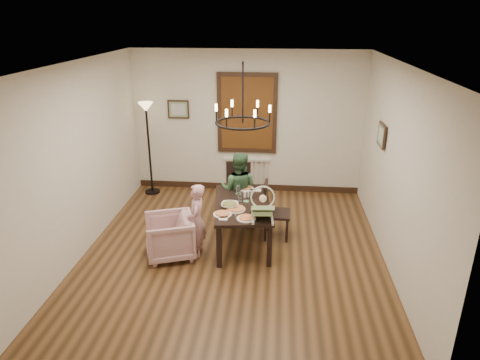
% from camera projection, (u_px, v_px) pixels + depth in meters
% --- Properties ---
extents(room_shell, '(4.51, 5.00, 2.81)m').
position_uv_depth(room_shell, '(236.00, 157.00, 6.39)').
color(room_shell, brown).
rests_on(room_shell, ground).
extents(dining_table, '(1.02, 1.58, 0.70)m').
position_uv_depth(dining_table, '(243.00, 208.00, 6.58)').
color(dining_table, black).
rests_on(dining_table, room_shell).
extents(chair_far, '(0.44, 0.44, 0.98)m').
position_uv_depth(chair_far, '(237.00, 191.00, 7.49)').
color(chair_far, black).
rests_on(chair_far, room_shell).
extents(chair_right, '(0.43, 0.43, 0.94)m').
position_uv_depth(chair_right, '(277.00, 210.00, 6.82)').
color(chair_right, black).
rests_on(chair_right, room_shell).
extents(armchair, '(0.89, 0.88, 0.64)m').
position_uv_depth(armchair, '(170.00, 236.00, 6.34)').
color(armchair, '#CF9EA5').
rests_on(armchair, room_shell).
extents(elderly_woman, '(0.25, 0.36, 0.94)m').
position_uv_depth(elderly_woman, '(197.00, 226.00, 6.32)').
color(elderly_woman, '#CA8F94').
rests_on(elderly_woman, room_shell).
extents(seated_man, '(0.57, 0.47, 1.07)m').
position_uv_depth(seated_man, '(239.00, 196.00, 7.21)').
color(seated_man, '#3A613E').
rests_on(seated_man, room_shell).
extents(baby_bouncer, '(0.41, 0.53, 0.33)m').
position_uv_depth(baby_bouncer, '(262.00, 208.00, 6.01)').
color(baby_bouncer, '#AACD8D').
rests_on(baby_bouncer, dining_table).
extents(salad_bowl, '(0.31, 0.31, 0.08)m').
position_uv_depth(salad_bowl, '(230.00, 205.00, 6.39)').
color(salad_bowl, white).
rests_on(salad_bowl, dining_table).
extents(pizza_platter, '(0.28, 0.28, 0.04)m').
position_uv_depth(pizza_platter, '(236.00, 209.00, 6.30)').
color(pizza_platter, tan).
rests_on(pizza_platter, dining_table).
extents(drinking_glass, '(0.07, 0.07, 0.14)m').
position_uv_depth(drinking_glass, '(240.00, 196.00, 6.61)').
color(drinking_glass, silver).
rests_on(drinking_glass, dining_table).
extents(window_blinds, '(1.00, 0.03, 1.40)m').
position_uv_depth(window_blinds, '(247.00, 113.00, 8.25)').
color(window_blinds, brown).
rests_on(window_blinds, room_shell).
extents(radiator, '(0.92, 0.12, 0.62)m').
position_uv_depth(radiator, '(247.00, 174.00, 8.73)').
color(radiator, silver).
rests_on(radiator, room_shell).
extents(picture_back, '(0.42, 0.03, 0.36)m').
position_uv_depth(picture_back, '(178.00, 109.00, 8.36)').
color(picture_back, black).
rests_on(picture_back, room_shell).
extents(picture_right, '(0.03, 0.42, 0.36)m').
position_uv_depth(picture_right, '(382.00, 135.00, 6.59)').
color(picture_right, black).
rests_on(picture_right, room_shell).
extents(floor_lamp, '(0.30, 0.30, 1.80)m').
position_uv_depth(floor_lamp, '(149.00, 150.00, 8.39)').
color(floor_lamp, black).
rests_on(floor_lamp, room_shell).
extents(chandelier, '(0.80, 0.80, 0.04)m').
position_uv_depth(chandelier, '(243.00, 123.00, 6.10)').
color(chandelier, black).
rests_on(chandelier, room_shell).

